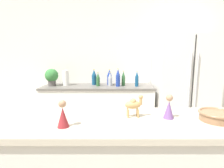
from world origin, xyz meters
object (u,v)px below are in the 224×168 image
(fruit_bowl, at_px, (216,115))
(wise_man_figurine_blue, at_px, (62,116))
(refrigerator, at_px, (183,87))
(back_bottle_6, at_px, (109,77))
(potted_plant, at_px, (51,76))
(paper_towel_roll, at_px, (65,78))
(back_bottle_5, at_px, (93,77))
(back_bottle_3, at_px, (136,79))
(camel_figurine, at_px, (133,104))
(back_bottle_2, at_px, (117,78))
(wise_man_figurine_crimson, at_px, (168,108))
(back_bottle_0, at_px, (110,79))
(back_bottle_4, at_px, (123,79))
(back_bottle_1, at_px, (97,80))

(fruit_bowl, relative_size, wise_man_figurine_blue, 1.38)
(refrigerator, xyz_separation_m, back_bottle_6, (-1.26, 0.12, 0.15))
(potted_plant, bearing_deg, back_bottle_6, 5.62)
(fruit_bowl, bearing_deg, paper_towel_roll, 125.54)
(refrigerator, xyz_separation_m, potted_plant, (-2.25, 0.02, 0.18))
(back_bottle_5, bearing_deg, wise_man_figurine_blue, -88.65)
(back_bottle_5, bearing_deg, potted_plant, -171.19)
(back_bottle_3, bearing_deg, refrigerator, 2.44)
(back_bottle_5, relative_size, fruit_bowl, 1.34)
(camel_figurine, bearing_deg, back_bottle_2, 91.15)
(potted_plant, height_order, back_bottle_6, potted_plant)
(camel_figurine, xyz_separation_m, wise_man_figurine_crimson, (0.22, -0.03, -0.02))
(paper_towel_roll, bearing_deg, back_bottle_6, 3.13)
(wise_man_figurine_crimson, bearing_deg, paper_towel_roll, 120.50)
(back_bottle_6, bearing_deg, wise_man_figurine_crimson, -78.82)
(back_bottle_0, relative_size, back_bottle_6, 0.85)
(fruit_bowl, bearing_deg, back_bottle_4, 102.34)
(wise_man_figurine_blue, bearing_deg, back_bottle_3, 71.06)
(back_bottle_0, distance_m, back_bottle_1, 0.21)
(fruit_bowl, height_order, wise_man_figurine_crimson, wise_man_figurine_crimson)
(potted_plant, xyz_separation_m, fruit_bowl, (1.66, -1.96, -0.01))
(back_bottle_3, xyz_separation_m, wise_man_figurine_crimson, (-0.06, -1.86, 0.06))
(potted_plant, distance_m, wise_man_figurine_blue, 2.19)
(back_bottle_5, height_order, wise_man_figurine_blue, back_bottle_5)
(back_bottle_1, distance_m, wise_man_figurine_blue, 2.04)
(fruit_bowl, bearing_deg, back_bottle_0, 108.75)
(back_bottle_1, distance_m, back_bottle_4, 0.44)
(fruit_bowl, bearing_deg, back_bottle_2, 105.50)
(camel_figurine, bearing_deg, refrigerator, 59.92)
(potted_plant, xyz_separation_m, back_bottle_6, (0.99, 0.10, -0.03))
(refrigerator, height_order, back_bottle_0, refrigerator)
(back_bottle_0, height_order, back_bottle_5, back_bottle_5)
(back_bottle_6, bearing_deg, back_bottle_4, -16.68)
(back_bottle_1, xyz_separation_m, wise_man_figurine_blue, (-0.03, -2.04, 0.07))
(refrigerator, bearing_deg, back_bottle_6, 174.68)
(paper_towel_roll, bearing_deg, back_bottle_0, -4.59)
(refrigerator, height_order, wise_man_figurine_blue, refrigerator)
(back_bottle_1, height_order, wise_man_figurine_blue, wise_man_figurine_blue)
(paper_towel_roll, relative_size, back_bottle_5, 0.95)
(camel_figurine, relative_size, wise_man_figurine_blue, 0.95)
(potted_plant, height_order, fruit_bowl, potted_plant)
(back_bottle_4, xyz_separation_m, fruit_bowl, (0.43, -1.98, 0.03))
(paper_towel_roll, bearing_deg, back_bottle_4, -1.73)
(back_bottle_0, height_order, back_bottle_6, back_bottle_6)
(back_bottle_4, relative_size, fruit_bowl, 1.22)
(potted_plant, relative_size, back_bottle_5, 1.05)
(back_bottle_0, distance_m, back_bottle_2, 0.14)
(back_bottle_1, bearing_deg, back_bottle_0, 2.00)
(refrigerator, xyz_separation_m, back_bottle_0, (-1.25, 0.01, 0.13))
(paper_towel_roll, height_order, back_bottle_5, back_bottle_5)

